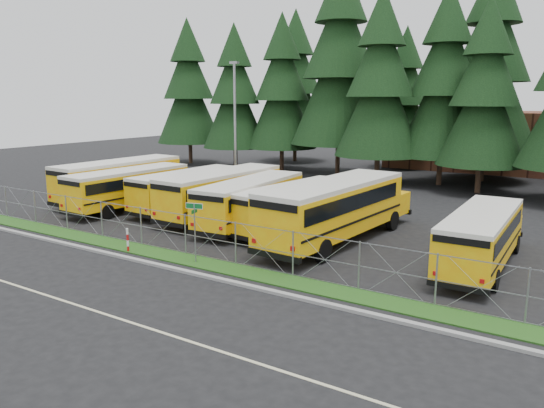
{
  "coord_description": "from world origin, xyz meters",
  "views": [
    {
      "loc": [
        15.83,
        -19.5,
        7.47
      ],
      "look_at": [
        0.74,
        4.0,
        1.83
      ],
      "focal_mm": 35.0,
      "sensor_mm": 36.0,
      "label": 1
    }
  ],
  "objects": [
    {
      "name": "conifer_10",
      "position": [
        -15.91,
        34.95,
        8.68
      ],
      "size": [
        7.85,
        7.85,
        17.37
      ],
      "primitive_type": null,
      "color": "black",
      "rests_on": "ground"
    },
    {
      "name": "road_lane_line",
      "position": [
        0.0,
        -8.0,
        0.01
      ],
      "size": [
        50.0,
        0.12,
        0.01
      ],
      "primitive_type": "cube",
      "color": "beige",
      "rests_on": "ground"
    },
    {
      "name": "bus_5",
      "position": [
        1.09,
        6.02,
        1.31
      ],
      "size": [
        3.58,
        10.22,
        2.62
      ],
      "primitive_type": null,
      "rotation": [
        0.0,
        0.0,
        -0.12
      ],
      "color": "#FFA408",
      "rests_on": "ground"
    },
    {
      "name": "conifer_5",
      "position": [
        3.47,
        26.52,
        8.37
      ],
      "size": [
        7.57,
        7.57,
        16.74
      ],
      "primitive_type": null,
      "color": "black",
      "rests_on": "ground"
    },
    {
      "name": "conifer_11",
      "position": [
        -3.13,
        35.83,
        7.38
      ],
      "size": [
        6.67,
        6.67,
        14.75
      ],
      "primitive_type": null,
      "color": "black",
      "rests_on": "ground"
    },
    {
      "name": "bus_4",
      "position": [
        -1.64,
        5.77,
        1.38
      ],
      "size": [
        3.2,
        10.65,
        2.75
      ],
      "primitive_type": null,
      "rotation": [
        0.0,
        0.0,
        0.07
      ],
      "color": "#FFA408",
      "rests_on": "ground"
    },
    {
      "name": "chainlink_fence",
      "position": [
        0.0,
        -1.0,
        1.0
      ],
      "size": [
        44.0,
        0.1,
        2.0
      ],
      "primitive_type": null,
      "color": "gray",
      "rests_on": "ground"
    },
    {
      "name": "conifer_6",
      "position": [
        7.17,
        24.22,
        7.52
      ],
      "size": [
        6.8,
        6.8,
        15.04
      ],
      "primitive_type": null,
      "color": "black",
      "rests_on": "ground"
    },
    {
      "name": "conifer_12",
      "position": [
        6.13,
        30.7,
        9.68
      ],
      "size": [
        8.75,
        8.75,
        19.36
      ],
      "primitive_type": null,
      "color": "black",
      "rests_on": "ground"
    },
    {
      "name": "conifer_0",
      "position": [
        -24.98,
        26.69,
        8.05
      ],
      "size": [
        7.28,
        7.28,
        16.1
      ],
      "primitive_type": null,
      "color": "black",
      "rests_on": "ground"
    },
    {
      "name": "ground",
      "position": [
        0.0,
        0.0,
        0.0
      ],
      "size": [
        120.0,
        120.0,
        0.0
      ],
      "primitive_type": "plane",
      "color": "black",
      "rests_on": "ground"
    },
    {
      "name": "brick_building",
      "position": [
        6.0,
        40.0,
        3.0
      ],
      "size": [
        22.0,
        10.0,
        6.0
      ],
      "primitive_type": "cube",
      "color": "brown",
      "rests_on": "ground"
    },
    {
      "name": "street_sign",
      "position": [
        0.33,
        -1.83,
        2.03
      ],
      "size": [
        0.82,
        0.54,
        2.81
      ],
      "color": "gray",
      "rests_on": "ground"
    },
    {
      "name": "bus_2",
      "position": [
        -7.66,
        6.97,
        1.32
      ],
      "size": [
        2.89,
        10.15,
        2.63
      ],
      "primitive_type": null,
      "rotation": [
        0.0,
        0.0,
        -0.05
      ],
      "color": "#FFA408",
      "rests_on": "ground"
    },
    {
      "name": "curb",
      "position": [
        0.0,
        -3.1,
        0.06
      ],
      "size": [
        50.0,
        0.25,
        0.12
      ],
      "primitive_type": "cube",
      "color": "gray",
      "rests_on": "ground"
    },
    {
      "name": "bus_6",
      "position": [
        4.14,
        5.09,
        1.62
      ],
      "size": [
        3.79,
        12.53,
        3.24
      ],
      "primitive_type": null,
      "rotation": [
        0.0,
        0.0,
        -0.07
      ],
      "color": "#FFA408",
      "rests_on": "ground"
    },
    {
      "name": "light_standard",
      "position": [
        -9.12,
        14.03,
        5.5
      ],
      "size": [
        0.7,
        0.35,
        10.14
      ],
      "color": "gray",
      "rests_on": "ground"
    },
    {
      "name": "bus_east",
      "position": [
        11.43,
        4.6,
        1.3
      ],
      "size": [
        2.54,
        9.95,
        2.6
      ],
      "primitive_type": null,
      "rotation": [
        0.0,
        0.0,
        0.02
      ],
      "color": "#FFA408",
      "rests_on": "ground"
    },
    {
      "name": "bus_3",
      "position": [
        -4.48,
        6.63,
        1.46
      ],
      "size": [
        3.0,
        11.21,
        2.92
      ],
      "primitive_type": null,
      "rotation": [
        0.0,
        0.0,
        -0.03
      ],
      "color": "#FFA408",
      "rests_on": "ground"
    },
    {
      "name": "grass_verge",
      "position": [
        0.0,
        -1.7,
        0.03
      ],
      "size": [
        50.0,
        1.4,
        0.06
      ],
      "primitive_type": "cube",
      "color": "#194914",
      "rests_on": "ground"
    },
    {
      "name": "conifer_4",
      "position": [
        -1.41,
        24.45,
        8.3
      ],
      "size": [
        7.5,
        7.5,
        16.59
      ],
      "primitive_type": null,
      "color": "black",
      "rests_on": "ground"
    },
    {
      "name": "striped_bollard",
      "position": [
        -3.63,
        -2.26,
        0.6
      ],
      "size": [
        0.11,
        0.11,
        1.2
      ],
      "primitive_type": "cylinder",
      "color": "#B20C0C",
      "rests_on": "ground"
    },
    {
      "name": "conifer_3",
      "position": [
        -6.76,
        27.62,
        10.18
      ],
      "size": [
        9.2,
        9.2,
        20.36
      ],
      "primitive_type": null,
      "color": "black",
      "rests_on": "ground"
    },
    {
      "name": "bus_0",
      "position": [
        -13.8,
        6.66,
        1.5
      ],
      "size": [
        3.2,
        11.55,
        3.0
      ],
      "primitive_type": null,
      "rotation": [
        0.0,
        0.0,
        -0.04
      ],
      "color": "#FFA408",
      "rests_on": "ground"
    },
    {
      "name": "conifer_1",
      "position": [
        -18.0,
        25.97,
        7.5
      ],
      "size": [
        6.79,
        6.79,
        15.01
      ],
      "primitive_type": null,
      "color": "black",
      "rests_on": "ground"
    },
    {
      "name": "bus_1",
      "position": [
        -11.13,
        5.08,
        1.37
      ],
      "size": [
        2.97,
        10.57,
        2.74
      ],
      "primitive_type": null,
      "rotation": [
        0.0,
        0.0,
        -0.05
      ],
      "color": "#FFA408",
      "rests_on": "ground"
    },
    {
      "name": "conifer_2",
      "position": [
        -12.96,
        27.22,
        7.9
      ],
      "size": [
        7.15,
        7.15,
        15.8
      ],
      "primitive_type": null,
      "color": "black",
      "rests_on": "ground"
    }
  ]
}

